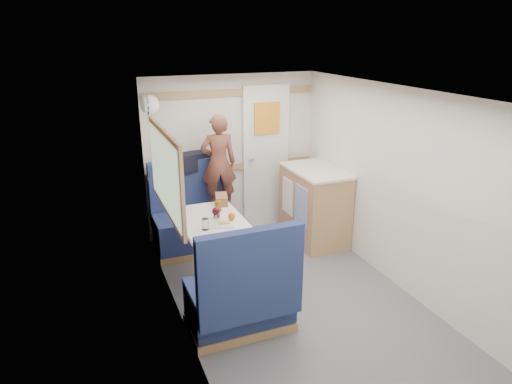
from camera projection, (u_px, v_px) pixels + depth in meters
name	position (u px, v px, depth m)	size (l,w,h in m)	color
floor	(315.00, 322.00, 4.11)	(4.50, 4.50, 0.00)	#515156
ceiling	(326.00, 98.00, 3.45)	(4.50, 4.50, 0.00)	silver
wall_back	(232.00, 155.00, 5.75)	(2.20, 0.02, 2.00)	silver
wall_left	(190.00, 241.00, 3.39)	(0.02, 4.50, 2.00)	silver
wall_right	(426.00, 203.00, 4.16)	(0.02, 4.50, 2.00)	silver
oak_trim_low	(233.00, 167.00, 5.78)	(2.15, 0.02, 0.08)	#A96F4C
oak_trim_high	(231.00, 93.00, 5.47)	(2.15, 0.02, 0.08)	#A96F4C
side_window	(165.00, 173.00, 4.19)	(0.04, 1.30, 0.72)	gray
rear_door	(266.00, 155.00, 5.89)	(0.62, 0.12, 1.86)	white
dinette_table	(212.00, 233.00, 4.57)	(0.62, 0.92, 0.72)	white
bench_far	(192.00, 225.00, 5.42)	(0.90, 0.59, 1.05)	#192250
bench_near	(242.00, 301.00, 3.90)	(0.90, 0.59, 1.05)	#192250
ledge	(184.00, 173.00, 5.45)	(0.90, 0.14, 0.04)	#A96F4C
dome_light	(150.00, 105.00, 4.78)	(0.20, 0.20, 0.20)	white
galley_counter	(314.00, 205.00, 5.60)	(0.57, 0.92, 0.92)	#A96F4C
person	(219.00, 163.00, 5.33)	(0.42, 0.27, 1.15)	brown
duffel_bag	(190.00, 162.00, 5.43)	(0.44, 0.21, 0.21)	black
tray	(221.00, 221.00, 4.44)	(0.24, 0.31, 0.02)	white
orange_fruit	(232.00, 216.00, 4.45)	(0.07, 0.07, 0.07)	orange
cheese_block	(225.00, 222.00, 4.37)	(0.09, 0.06, 0.03)	#EFD98A
wine_glass	(216.00, 212.00, 4.37)	(0.08, 0.08, 0.17)	white
tumbler_left	(205.00, 224.00, 4.26)	(0.07, 0.07, 0.11)	white
tumbler_right	(217.00, 215.00, 4.48)	(0.06, 0.06, 0.10)	silver
beer_glass	(218.00, 206.00, 4.70)	(0.07, 0.07, 0.11)	brown
pepper_grinder	(216.00, 214.00, 4.53)	(0.03, 0.03, 0.09)	black
bread_loaf	(221.00, 199.00, 4.91)	(0.12, 0.23, 0.10)	olive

